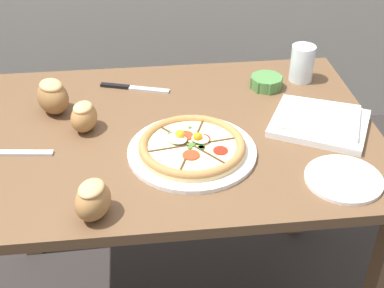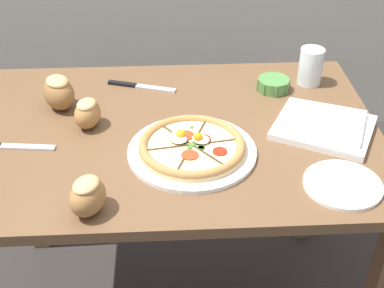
{
  "view_description": "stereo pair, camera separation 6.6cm",
  "coord_description": "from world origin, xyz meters",
  "px_view_note": "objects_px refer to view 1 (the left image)",
  "views": [
    {
      "loc": [
        -0.07,
        -1.24,
        1.58
      ],
      "look_at": [
        0.05,
        -0.12,
        0.8
      ],
      "focal_mm": 50.0,
      "sensor_mm": 36.0,
      "label": 1
    },
    {
      "loc": [
        -0.01,
        -1.25,
        1.58
      ],
      "look_at": [
        0.05,
        -0.12,
        0.8
      ],
      "focal_mm": 50.0,
      "sensor_mm": 36.0,
      "label": 2
    }
  ],
  "objects_px": {
    "ramekin_bowl": "(266,82)",
    "bread_piece_near": "(53,96)",
    "dining_table": "(170,165)",
    "pizza": "(192,148)",
    "knife_main": "(3,153)",
    "side_saucer": "(344,179)",
    "bread_piece_far": "(93,199)",
    "bread_piece_mid": "(84,116)",
    "napkin_folded": "(320,122)",
    "knife_spare": "(134,88)",
    "water_glass": "(302,65)"
  },
  "relations": [
    {
      "from": "ramekin_bowl",
      "to": "knife_main",
      "type": "xyz_separation_m",
      "value": [
        -0.76,
        -0.27,
        -0.02
      ]
    },
    {
      "from": "knife_main",
      "to": "pizza",
      "type": "bearing_deg",
      "value": 0.49
    },
    {
      "from": "pizza",
      "to": "water_glass",
      "type": "xyz_separation_m",
      "value": [
        0.39,
        0.37,
        0.03
      ]
    },
    {
      "from": "napkin_folded",
      "to": "bread_piece_far",
      "type": "distance_m",
      "value": 0.68
    },
    {
      "from": "bread_piece_mid",
      "to": "water_glass",
      "type": "bearing_deg",
      "value": 18.04
    },
    {
      "from": "ramekin_bowl",
      "to": "side_saucer",
      "type": "bearing_deg",
      "value": -80.34
    },
    {
      "from": "ramekin_bowl",
      "to": "bread_piece_near",
      "type": "xyz_separation_m",
      "value": [
        -0.65,
        -0.07,
        0.03
      ]
    },
    {
      "from": "pizza",
      "to": "side_saucer",
      "type": "distance_m",
      "value": 0.39
    },
    {
      "from": "knife_main",
      "to": "bread_piece_mid",
      "type": "bearing_deg",
      "value": 30.87
    },
    {
      "from": "ramekin_bowl",
      "to": "knife_main",
      "type": "height_order",
      "value": "ramekin_bowl"
    },
    {
      "from": "napkin_folded",
      "to": "water_glass",
      "type": "distance_m",
      "value": 0.28
    },
    {
      "from": "pizza",
      "to": "bread_piece_far",
      "type": "xyz_separation_m",
      "value": [
        -0.24,
        -0.21,
        0.03
      ]
    },
    {
      "from": "dining_table",
      "to": "water_glass",
      "type": "relative_size",
      "value": 9.95
    },
    {
      "from": "napkin_folded",
      "to": "water_glass",
      "type": "xyz_separation_m",
      "value": [
        0.02,
        0.28,
        0.04
      ]
    },
    {
      "from": "ramekin_bowl",
      "to": "bread_piece_near",
      "type": "height_order",
      "value": "bread_piece_near"
    },
    {
      "from": "dining_table",
      "to": "napkin_folded",
      "type": "height_order",
      "value": "napkin_folded"
    },
    {
      "from": "ramekin_bowl",
      "to": "bread_piece_mid",
      "type": "height_order",
      "value": "bread_piece_mid"
    },
    {
      "from": "pizza",
      "to": "bread_piece_near",
      "type": "relative_size",
      "value": 2.4
    },
    {
      "from": "dining_table",
      "to": "bread_piece_mid",
      "type": "distance_m",
      "value": 0.28
    },
    {
      "from": "bread_piece_near",
      "to": "side_saucer",
      "type": "relative_size",
      "value": 0.74
    },
    {
      "from": "dining_table",
      "to": "pizza",
      "type": "height_order",
      "value": "pizza"
    },
    {
      "from": "bread_piece_mid",
      "to": "knife_spare",
      "type": "relative_size",
      "value": 0.5
    },
    {
      "from": "water_glass",
      "to": "pizza",
      "type": "bearing_deg",
      "value": -137.1
    },
    {
      "from": "knife_main",
      "to": "side_saucer",
      "type": "relative_size",
      "value": 1.33
    },
    {
      "from": "knife_spare",
      "to": "side_saucer",
      "type": "relative_size",
      "value": 1.14
    },
    {
      "from": "pizza",
      "to": "water_glass",
      "type": "height_order",
      "value": "water_glass"
    },
    {
      "from": "bread_piece_mid",
      "to": "knife_spare",
      "type": "distance_m",
      "value": 0.26
    },
    {
      "from": "ramekin_bowl",
      "to": "water_glass",
      "type": "xyz_separation_m",
      "value": [
        0.12,
        0.04,
        0.03
      ]
    },
    {
      "from": "pizza",
      "to": "bread_piece_near",
      "type": "xyz_separation_m",
      "value": [
        -0.38,
        0.25,
        0.03
      ]
    },
    {
      "from": "bread_piece_near",
      "to": "bread_piece_far",
      "type": "relative_size",
      "value": 1.16
    },
    {
      "from": "pizza",
      "to": "napkin_folded",
      "type": "relative_size",
      "value": 1.03
    },
    {
      "from": "pizza",
      "to": "bread_piece_near",
      "type": "height_order",
      "value": "bread_piece_near"
    },
    {
      "from": "side_saucer",
      "to": "pizza",
      "type": "bearing_deg",
      "value": 156.44
    },
    {
      "from": "bread_piece_far",
      "to": "pizza",
      "type": "bearing_deg",
      "value": 41.04
    },
    {
      "from": "ramekin_bowl",
      "to": "pizza",
      "type": "bearing_deg",
      "value": -129.74
    },
    {
      "from": "pizza",
      "to": "bread_piece_mid",
      "type": "bearing_deg",
      "value": 152.65
    },
    {
      "from": "bread_piece_near",
      "to": "bread_piece_far",
      "type": "height_order",
      "value": "bread_piece_near"
    },
    {
      "from": "dining_table",
      "to": "knife_main",
      "type": "height_order",
      "value": "knife_main"
    },
    {
      "from": "bread_piece_far",
      "to": "ramekin_bowl",
      "type": "bearing_deg",
      "value": 46.29
    },
    {
      "from": "knife_main",
      "to": "water_glass",
      "type": "relative_size",
      "value": 2.16
    },
    {
      "from": "pizza",
      "to": "knife_main",
      "type": "xyz_separation_m",
      "value": [
        -0.49,
        0.05,
        -0.01
      ]
    },
    {
      "from": "bread_piece_near",
      "to": "knife_spare",
      "type": "height_order",
      "value": "bread_piece_near"
    },
    {
      "from": "knife_spare",
      "to": "water_glass",
      "type": "relative_size",
      "value": 1.85
    },
    {
      "from": "pizza",
      "to": "knife_main",
      "type": "relative_size",
      "value": 1.33
    },
    {
      "from": "knife_spare",
      "to": "knife_main",
      "type": "bearing_deg",
      "value": -120.4
    },
    {
      "from": "knife_main",
      "to": "knife_spare",
      "type": "height_order",
      "value": "same"
    },
    {
      "from": "bread_piece_far",
      "to": "dining_table",
      "type": "bearing_deg",
      "value": 59.79
    },
    {
      "from": "napkin_folded",
      "to": "knife_main",
      "type": "distance_m",
      "value": 0.86
    },
    {
      "from": "napkin_folded",
      "to": "knife_spare",
      "type": "height_order",
      "value": "napkin_folded"
    },
    {
      "from": "pizza",
      "to": "knife_spare",
      "type": "distance_m",
      "value": 0.39
    }
  ]
}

